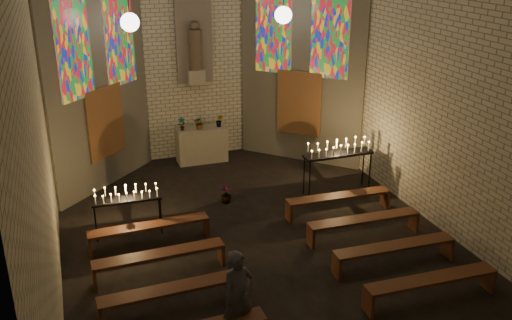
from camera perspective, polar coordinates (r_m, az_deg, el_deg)
The scene contains 17 objects.
floor at distance 11.81m, azimuth 1.13°, elevation -9.42°, with size 12.00×12.00×0.00m, color black.
room at distance 13.53m, azimuth -3.77°, elevation 11.50°, with size 8.22×12.43×7.00m.
altar at distance 16.32m, azimuth -5.46°, elevation 1.54°, with size 1.40×0.60×1.00m, color #AEAA8E.
flower_vase_left at distance 15.95m, azimuth -7.43°, elevation 3.61°, with size 0.20×0.14×0.39m, color #4C723F.
flower_vase_center at distance 16.00m, azimuth -5.64°, elevation 3.72°, with size 0.34×0.29×0.38m, color #4C723F.
flower_vase_right at distance 16.16m, azimuth -3.68°, elevation 3.96°, with size 0.21×0.17×0.37m, color #4C723F.
aisle_flower_pot at distance 13.85m, azimuth -3.01°, elevation -3.42°, with size 0.26×0.26×0.46m, color #4C723F.
votive_stand_left at distance 12.42m, azimuth -12.83°, elevation -3.54°, with size 1.48×0.41×1.07m.
votive_stand_right at distance 14.21m, azimuth 8.24°, elevation 0.95°, with size 1.78×0.44×1.31m.
pew_left_0 at distance 12.16m, azimuth -10.63°, elevation -6.71°, with size 2.52×0.43×0.48m.
pew_right_0 at distance 13.37m, azimuth 8.25°, elevation -3.82°, with size 2.52×0.43×0.48m.
pew_left_1 at distance 11.13m, azimuth -9.63°, elevation -9.53°, with size 2.52×0.43×0.48m.
pew_right_1 at distance 12.43m, azimuth 10.75°, elevation -6.05°, with size 2.52×0.43×0.48m.
pew_left_2 at distance 10.13m, azimuth -8.41°, elevation -12.91°, with size 2.52×0.43×0.48m.
pew_right_2 at distance 11.55m, azimuth 13.67°, elevation -8.62°, with size 2.52×0.43×0.48m.
pew_right_3 at distance 10.72m, azimuth 17.11°, elevation -11.57°, with size 2.52×0.43×0.48m.
visitor at distance 9.23m, azimuth -1.78°, elevation -13.48°, with size 0.58×0.38×1.58m, color #44434C.
Camera 1 is at (-3.52, -9.47, 6.11)m, focal length 40.00 mm.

